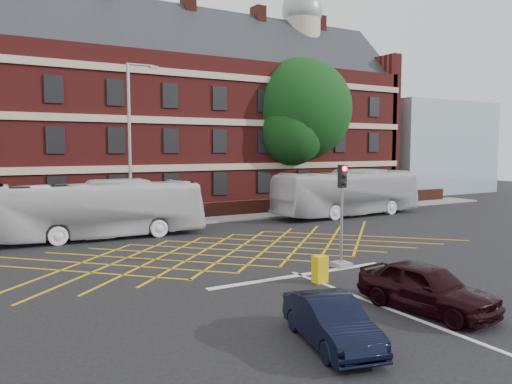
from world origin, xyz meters
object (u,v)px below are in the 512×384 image
car_navy (331,321)px  car_maroon (426,287)px  bus_left (98,209)px  bus_right (348,193)px  traffic_light_near (342,225)px  deciduous_tree (301,116)px  utility_cabinet (320,269)px  street_lamp (131,175)px

car_navy → car_maroon: size_ratio=0.85×
bus_left → car_maroon: size_ratio=2.63×
bus_right → traffic_light_near: 16.24m
traffic_light_near → car_navy: bearing=-131.5°
car_navy → deciduous_tree: deciduous_tree is taller
bus_right → traffic_light_near: (-10.72, -12.19, 0.08)m
deciduous_tree → utility_cabinet: (-14.13, -21.38, -7.22)m
bus_right → deciduous_tree: size_ratio=0.95×
utility_cabinet → car_maroon: bearing=-79.0°
bus_right → deciduous_tree: 9.83m
deciduous_tree → utility_cabinet: size_ratio=12.83×
car_navy → utility_cabinet: (3.35, 4.84, -0.12)m
car_navy → car_maroon: (4.17, 0.62, 0.13)m
bus_left → utility_cabinet: bus_left is taller
deciduous_tree → traffic_light_near: size_ratio=2.98×
car_navy → traffic_light_near: bearing=62.3°
bus_right → utility_cabinet: 18.91m
bus_left → utility_cabinet: bearing=-156.5°
deciduous_tree → traffic_light_near: deciduous_tree is taller
car_navy → car_maroon: 4.22m
bus_right → utility_cabinet: size_ratio=12.19×
car_maroon → street_lamp: 18.55m
deciduous_tree → utility_cabinet: deciduous_tree is taller
bus_right → traffic_light_near: bearing=136.6°
car_navy → traffic_light_near: size_ratio=0.87×
utility_cabinet → street_lamp: bearing=102.4°
bus_right → deciduous_tree: (1.14, 7.68, 6.03)m
bus_right → street_lamp: street_lamp is taller
bus_right → utility_cabinet: bearing=134.4°
bus_left → traffic_light_near: 13.92m
street_lamp → car_maroon: bearing=-78.0°
bus_right → car_maroon: bus_right is taller
traffic_light_near → utility_cabinet: size_ratio=4.30×
utility_cabinet → traffic_light_near: bearing=33.7°
bus_right → deciduous_tree: bearing=-10.6°
car_maroon → street_lamp: (-3.83, 17.95, 2.67)m
bus_left → deciduous_tree: deciduous_tree is taller
deciduous_tree → traffic_light_near: bearing=-120.8°
car_navy → street_lamp: (0.34, 18.58, 2.80)m
bus_left → street_lamp: size_ratio=1.18×
traffic_light_near → utility_cabinet: traffic_light_near is taller
car_maroon → deciduous_tree: deciduous_tree is taller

